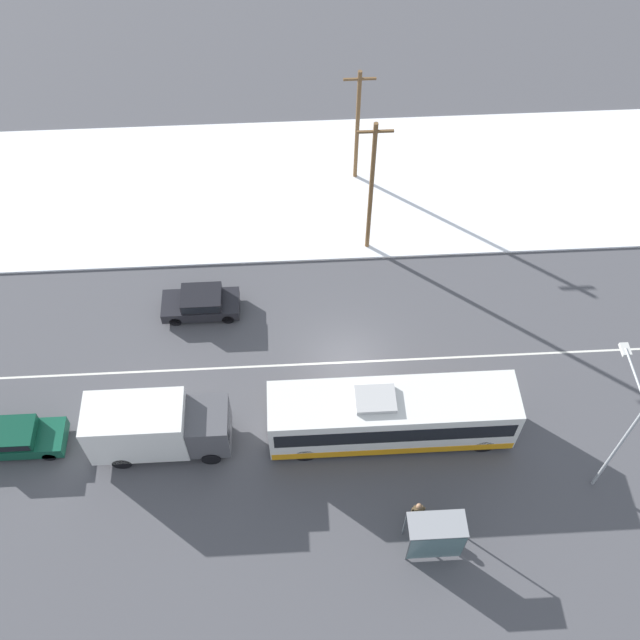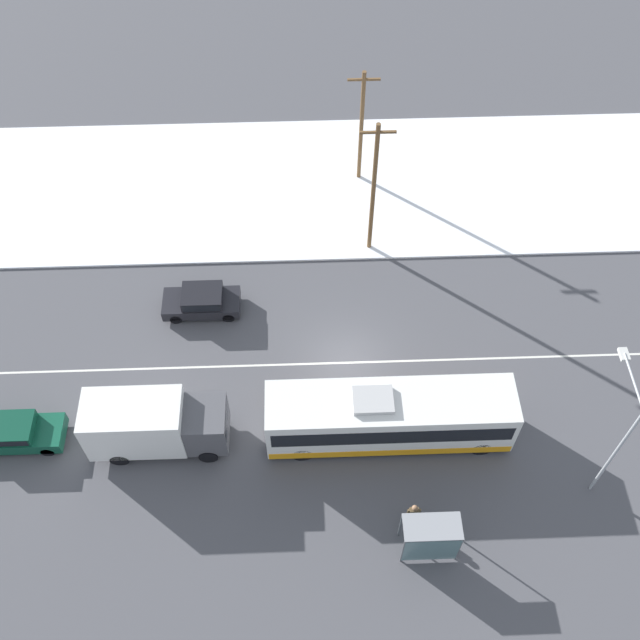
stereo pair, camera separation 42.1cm
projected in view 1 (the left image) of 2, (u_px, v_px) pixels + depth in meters
The scene contains 12 objects.
ground_plane at pixel (346, 362), 38.04m from camera, with size 120.00×120.00×0.00m, color #4C4C51.
snow_lot at pixel (331, 185), 45.59m from camera, with size 80.00×12.00×0.12m.
lane_marking_center at pixel (346, 362), 38.04m from camera, with size 60.00×0.12×0.00m.
city_bus at pixel (392, 416), 34.38m from camera, with size 11.32×2.57×3.33m.
box_truck at pixel (155, 427), 33.86m from camera, with size 6.38×2.30×3.29m.
sedan_car at pixel (201, 302), 39.32m from camera, with size 4.05×1.80×1.46m.
parked_car_near_truck at pixel (13, 437), 34.65m from camera, with size 4.66×1.80×1.46m.
pedestrian_at_stop at pixel (418, 511), 32.32m from camera, with size 0.60×0.26×1.66m.
bus_shelter at pixel (436, 537), 30.97m from camera, with size 2.42×1.20×2.40m.
streetlamp at pixel (621, 423), 30.80m from camera, with size 0.36×3.05×7.19m.
utility_pole_roadside at pixel (371, 188), 38.98m from camera, with size 1.80×0.24×8.80m.
utility_pole_snowlot at pixel (357, 125), 42.84m from camera, with size 1.80×0.24×7.62m.
Camera 1 is at (-2.47, -20.62, 31.97)m, focal length 42.00 mm.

